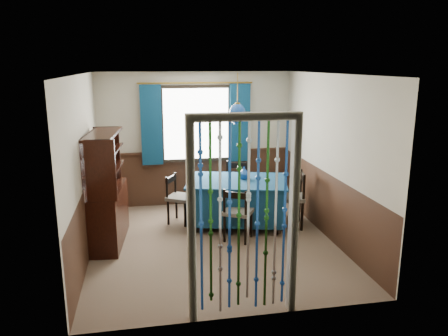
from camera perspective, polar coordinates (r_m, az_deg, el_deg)
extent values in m
plane|color=brown|center=(6.69, -1.37, -9.77)|extent=(4.00, 4.00, 0.00)
plane|color=silver|center=(6.14, -1.51, 12.17)|extent=(4.00, 4.00, 0.00)
plane|color=#BEB49B|center=(8.24, -3.68, 3.75)|extent=(3.60, 0.00, 3.60)
plane|color=#BEB49B|center=(4.41, 2.77, -4.94)|extent=(3.60, 0.00, 3.60)
plane|color=#BEB49B|center=(6.27, -17.88, 0.02)|extent=(0.00, 4.00, 4.00)
plane|color=#BEB49B|center=(6.81, 13.68, 1.33)|extent=(0.00, 4.00, 4.00)
plane|color=#3C2316|center=(8.39, -3.59, -1.32)|extent=(3.60, 0.00, 3.60)
plane|color=#3C2316|center=(4.71, 2.62, -13.57)|extent=(3.60, 0.00, 3.60)
plane|color=#3C2316|center=(6.48, -17.27, -6.44)|extent=(0.00, 4.00, 4.00)
plane|color=#3C2316|center=(7.00, 13.23, -4.69)|extent=(0.00, 4.00, 4.00)
cube|color=black|center=(8.15, -3.67, 5.78)|extent=(1.32, 0.12, 1.42)
cube|color=navy|center=(7.28, 1.68, -4.18)|extent=(1.76, 1.40, 0.62)
cube|color=navy|center=(7.19, 1.70, -1.71)|extent=(1.83, 1.47, 0.03)
cylinder|color=black|center=(7.08, -3.70, -7.83)|extent=(0.07, 0.07, 0.14)
cylinder|color=black|center=(7.04, 6.84, -8.04)|extent=(0.07, 0.07, 0.14)
cylinder|color=black|center=(7.81, -2.97, -5.73)|extent=(0.07, 0.07, 0.14)
cylinder|color=black|center=(7.78, 6.53, -5.90)|extent=(0.07, 0.07, 0.14)
cylinder|color=black|center=(6.65, 0.06, -7.94)|extent=(0.04, 0.04, 0.42)
cylinder|color=black|center=(6.56, 2.85, -8.27)|extent=(0.04, 0.04, 0.42)
cylinder|color=black|center=(6.93, 0.90, -7.04)|extent=(0.04, 0.04, 0.42)
cylinder|color=black|center=(6.84, 3.57, -7.34)|extent=(0.04, 0.04, 0.42)
cube|color=#5B5549|center=(6.66, 1.86, -5.72)|extent=(0.55, 0.55, 0.06)
cube|color=black|center=(6.41, 1.45, -3.57)|extent=(0.33, 0.21, 0.09)
cylinder|color=black|center=(6.50, 0.04, -4.54)|extent=(0.04, 0.04, 0.41)
cylinder|color=black|center=(6.41, 2.87, -4.83)|extent=(0.04, 0.04, 0.41)
cylinder|color=black|center=(8.17, 2.97, -3.71)|extent=(0.04, 0.04, 0.45)
cylinder|color=black|center=(8.18, 0.42, -3.66)|extent=(0.04, 0.04, 0.45)
cylinder|color=black|center=(7.84, 2.92, -4.45)|extent=(0.04, 0.04, 0.45)
cylinder|color=black|center=(7.86, 0.26, -4.40)|extent=(0.04, 0.04, 0.45)
cube|color=#5B5549|center=(7.94, 1.65, -2.28)|extent=(0.54, 0.52, 0.06)
cube|color=black|center=(8.03, 1.72, 0.35)|extent=(0.38, 0.14, 0.10)
cylinder|color=black|center=(8.06, 3.01, -0.64)|extent=(0.04, 0.04, 0.44)
cylinder|color=black|center=(8.07, 0.43, -0.60)|extent=(0.04, 0.04, 0.44)
cylinder|color=black|center=(7.68, -6.23, -5.05)|extent=(0.04, 0.04, 0.42)
cylinder|color=black|center=(7.40, -7.30, -5.80)|extent=(0.04, 0.04, 0.42)
cylinder|color=black|center=(7.56, -4.10, -5.31)|extent=(0.04, 0.04, 0.42)
cylinder|color=black|center=(7.28, -5.10, -6.09)|extent=(0.04, 0.04, 0.42)
cube|color=#5B5549|center=(7.41, -5.72, -3.83)|extent=(0.54, 0.54, 0.06)
cube|color=black|center=(7.39, -6.94, -1.44)|extent=(0.21, 0.32, 0.09)
cylinder|color=black|center=(7.57, -6.38, -2.09)|extent=(0.04, 0.04, 0.41)
cylinder|color=black|center=(7.28, -7.46, -2.74)|extent=(0.04, 0.04, 0.41)
cylinder|color=black|center=(7.19, 10.16, -6.26)|extent=(0.05, 0.05, 0.47)
cylinder|color=black|center=(7.55, 9.77, -5.28)|extent=(0.05, 0.05, 0.47)
cylinder|color=black|center=(7.15, 7.26, -6.27)|extent=(0.05, 0.05, 0.47)
cylinder|color=black|center=(7.51, 7.02, -5.28)|extent=(0.05, 0.05, 0.47)
cube|color=#5B5549|center=(7.26, 8.63, -3.76)|extent=(0.53, 0.55, 0.06)
cube|color=black|center=(7.19, 10.24, -1.12)|extent=(0.13, 0.40, 0.11)
cylinder|color=black|center=(7.05, 10.39, -2.67)|extent=(0.04, 0.04, 0.46)
cylinder|color=black|center=(7.41, 9.99, -1.85)|extent=(0.04, 0.04, 0.46)
cube|color=black|center=(6.81, -14.92, -6.03)|extent=(0.56, 1.32, 0.84)
cube|color=black|center=(5.99, -15.80, -0.39)|extent=(0.40, 0.09, 0.84)
cube|color=black|center=(7.18, -15.00, 1.92)|extent=(0.40, 0.09, 0.84)
cube|color=black|center=(6.51, -15.58, 4.29)|extent=(0.51, 1.31, 0.04)
cube|color=black|center=(6.60, -17.10, 0.79)|extent=(0.15, 1.26, 0.84)
cube|color=black|center=(6.61, -15.04, -0.16)|extent=(0.46, 1.23, 0.02)
cube|color=black|center=(6.55, -15.18, 2.18)|extent=(0.46, 1.23, 0.02)
cylinder|color=olive|center=(6.95, 1.79, 9.69)|extent=(0.01, 0.01, 0.64)
ellipsoid|color=navy|center=(6.98, 1.77, 7.06)|extent=(0.27, 0.27, 0.33)
cylinder|color=olive|center=(6.96, 1.78, 8.41)|extent=(0.08, 0.08, 0.03)
imported|color=navy|center=(7.25, 2.63, -0.70)|extent=(0.22, 0.22, 0.19)
imported|color=beige|center=(6.38, -15.02, -0.30)|extent=(0.27, 0.27, 0.05)
imported|color=beige|center=(6.97, -14.59, -1.07)|extent=(0.24, 0.24, 0.21)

